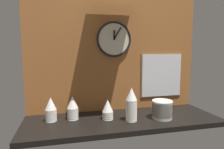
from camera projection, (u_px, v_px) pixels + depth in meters
ground_plane at (123, 120)px, 1.66m from camera, size 1.60×0.56×0.04m
wall_tiled_back at (115, 54)px, 1.85m from camera, size 1.60×0.03×1.05m
cup_stack_center at (108, 109)px, 1.63m from camera, size 0.09×0.09×0.16m
cup_stack_left at (73, 108)px, 1.63m from camera, size 0.09×0.09×0.19m
cup_stack_far_left at (51, 109)px, 1.58m from camera, size 0.09×0.09×0.19m
cup_stack_center_right at (131, 104)px, 1.59m from camera, size 0.09×0.09×0.27m
bowl_stack_right at (162, 109)px, 1.65m from camera, size 0.17×0.17×0.15m
wall_clock at (114, 39)px, 1.80m from camera, size 0.32×0.03×0.32m
menu_board at (161, 75)px, 1.97m from camera, size 0.44×0.01×0.44m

